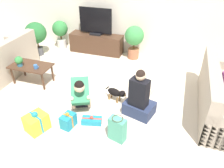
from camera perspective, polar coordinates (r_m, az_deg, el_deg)
ground_plane at (r=4.34m, az=-5.79°, el=-5.35°), size 16.00×16.00×0.00m
wall_back at (r=6.06m, az=3.86°, el=19.73°), size 8.40×0.06×2.60m
sofa_right at (r=4.45m, az=27.18°, el=-3.35°), size 0.88×2.00×0.88m
coffee_table at (r=5.13m, az=-20.35°, el=4.07°), size 0.90×0.50×0.43m
tv_console at (r=6.35m, az=-4.08°, el=10.52°), size 1.50×0.43×0.53m
tv at (r=6.15m, az=-4.30°, el=15.63°), size 0.92×0.20×0.74m
potted_plant_back_left at (r=6.70m, az=-13.33°, el=13.18°), size 0.44×0.44×0.82m
potted_plant_back_right at (r=5.89m, az=5.81°, el=11.72°), size 0.51×0.51×0.89m
potted_plant_corner_left at (r=6.40m, az=-19.25°, el=12.24°), size 0.57×0.57×0.92m
person_kneeling at (r=4.12m, az=-8.16°, el=-2.29°), size 0.60×0.81×0.76m
person_sitting at (r=3.93m, az=7.16°, el=-4.02°), size 0.61×0.57×0.95m
dog at (r=4.30m, az=1.15°, el=-2.32°), size 0.47×0.23×0.30m
gift_box_a at (r=3.85m, az=-11.36°, el=-9.39°), size 0.23×0.28×0.30m
gift_box_b at (r=3.91m, az=-5.32°, el=-9.48°), size 0.38×0.25×0.15m
gift_box_c at (r=3.92m, az=-19.12°, el=-9.43°), size 0.40×0.43×0.38m
gift_bag_a at (r=3.51m, az=1.40°, el=-11.71°), size 0.30×0.21×0.45m
mug at (r=4.90m, az=-19.30°, el=4.29°), size 0.12×0.08×0.09m
tabletop_plant at (r=5.11m, az=-23.14°, el=5.59°), size 0.17×0.17×0.22m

